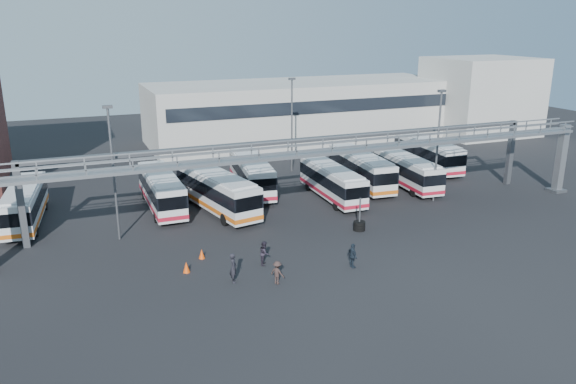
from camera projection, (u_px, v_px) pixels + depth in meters
name	position (u px, v px, depth m)	size (l,w,h in m)	color
ground	(355.00, 246.00, 41.45)	(140.00, 140.00, 0.00)	black
gantry	(322.00, 157.00, 45.05)	(51.40, 5.15, 7.10)	gray
warehouse	(301.00, 111.00, 78.30)	(42.00, 14.00, 8.00)	#9E9E99
building_right	(481.00, 96.00, 81.89)	(14.00, 12.00, 11.00)	#B2B2AD
light_pole_left	(113.00, 166.00, 41.12)	(0.70, 0.35, 10.21)	#4C4F54
light_pole_mid	(438.00, 140.00, 50.31)	(0.70, 0.35, 10.21)	#4C4F54
light_pole_back	(292.00, 120.00, 60.73)	(0.70, 0.35, 10.21)	#4C4F54
bus_0	(25.00, 203.00, 45.62)	(3.39, 10.64, 3.18)	silver
bus_2	(161.00, 189.00, 49.26)	(2.51, 10.75, 3.26)	silver
bus_3	(217.00, 190.00, 48.59)	(4.83, 11.64, 3.45)	silver
bus_4	(251.00, 173.00, 54.42)	(4.08, 11.41, 3.39)	silver
bus_5	(332.00, 181.00, 52.06)	(2.70, 10.32, 3.11)	silver
bus_6	(361.00, 168.00, 56.16)	(3.46, 11.26, 3.37)	silver
bus_7	(407.00, 170.00, 55.94)	(3.12, 10.37, 3.11)	silver
bus_8	(428.00, 153.00, 62.81)	(3.39, 11.16, 3.34)	silver
pedestrian_a	(233.00, 268.00, 35.47)	(0.72, 0.47, 1.97)	black
pedestrian_b	(265.00, 253.00, 38.10)	(0.81, 0.63, 1.68)	black
pedestrian_c	(277.00, 273.00, 35.29)	(0.99, 0.57, 1.54)	#332422
pedestrian_d	(353.00, 256.00, 37.59)	(1.01, 0.42, 1.73)	#1A242F
cone_left	(186.00, 267.00, 37.03)	(0.47, 0.47, 0.75)	#DE460C
cone_right	(202.00, 254.00, 39.22)	(0.44, 0.44, 0.69)	#DE460C
tire_stack	(359.00, 225.00, 44.47)	(0.94, 0.94, 2.70)	black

